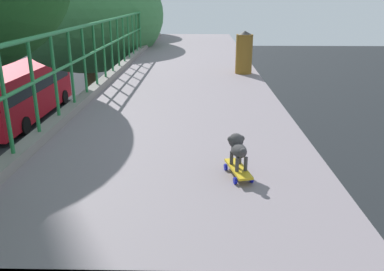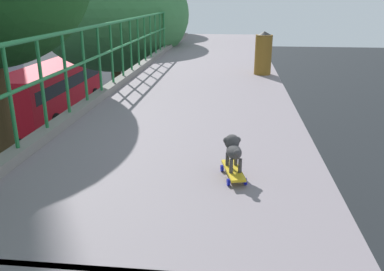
{
  "view_description": "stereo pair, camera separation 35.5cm",
  "coord_description": "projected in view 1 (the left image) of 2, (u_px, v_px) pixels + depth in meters",
  "views": [
    {
      "loc": [
        1.73,
        -1.35,
        6.91
      ],
      "look_at": [
        1.63,
        2.83,
        5.45
      ],
      "focal_mm": 37.11,
      "sensor_mm": 36.0,
      "label": 1
    },
    {
      "loc": [
        2.08,
        -1.33,
        6.91
      ],
      "look_at": [
        1.63,
        2.83,
        5.45
      ],
      "focal_mm": 37.11,
      "sensor_mm": 36.0,
      "label": 2
    }
  ],
  "objects": [
    {
      "name": "roadside_tree_far",
      "position": [
        85.0,
        15.0,
        14.37
      ],
      "size": [
        5.65,
        5.65,
        8.39
      ],
      "color": "brown",
      "rests_on": "ground"
    },
    {
      "name": "city_bus",
      "position": [
        21.0,
        90.0,
        23.3
      ],
      "size": [
        2.77,
        10.16,
        3.05
      ],
      "color": "red",
      "rests_on": "ground"
    },
    {
      "name": "small_dog",
      "position": [
        238.0,
        147.0,
        3.89
      ],
      "size": [
        0.21,
        0.36,
        0.32
      ],
      "color": "#413F40",
      "rests_on": "toy_skateboard"
    },
    {
      "name": "litter_bin",
      "position": [
        244.0,
        52.0,
        9.1
      ],
      "size": [
        0.39,
        0.39,
        0.96
      ],
      "color": "brown",
      "rests_on": "overpass_deck"
    },
    {
      "name": "toy_skateboard",
      "position": [
        238.0,
        170.0,
        3.91
      ],
      "size": [
        0.27,
        0.52,
        0.09
      ],
      "color": "gold",
      "rests_on": "overpass_deck"
    }
  ]
}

